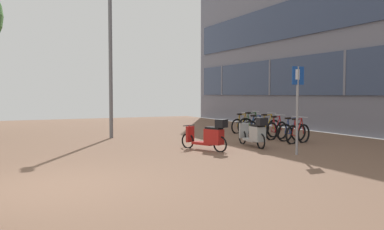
{
  "coord_description": "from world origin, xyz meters",
  "views": [
    {
      "loc": [
        -0.64,
        -7.49,
        1.69
      ],
      "look_at": [
        3.02,
        0.21,
        1.24
      ],
      "focal_mm": 36.78,
      "sensor_mm": 36.0,
      "label": 1
    }
  ],
  "objects_px": {
    "bicycle_rack_05": "(251,126)",
    "lamp_post": "(110,50)",
    "scooter_mid": "(210,136)",
    "bicycle_rack_01": "(292,132)",
    "bicycle_rack_04": "(256,128)",
    "bicycle_rack_00": "(298,134)",
    "bicycle_rack_06": "(242,125)",
    "parking_sign": "(297,100)",
    "scooter_near": "(255,133)",
    "bicycle_rack_03": "(268,129)",
    "bicycle_rack_02": "(276,130)"
  },
  "relations": [
    {
      "from": "bicycle_rack_05",
      "to": "scooter_mid",
      "type": "xyz_separation_m",
      "value": [
        -3.84,
        -3.47,
        0.08
      ]
    },
    {
      "from": "bicycle_rack_05",
      "to": "scooter_near",
      "type": "xyz_separation_m",
      "value": [
        -2.18,
        -3.4,
        0.09
      ]
    },
    {
      "from": "scooter_near",
      "to": "parking_sign",
      "type": "bearing_deg",
      "value": -85.17
    },
    {
      "from": "bicycle_rack_01",
      "to": "scooter_mid",
      "type": "relative_size",
      "value": 0.78
    },
    {
      "from": "bicycle_rack_04",
      "to": "lamp_post",
      "type": "distance_m",
      "value": 6.52
    },
    {
      "from": "bicycle_rack_01",
      "to": "scooter_near",
      "type": "bearing_deg",
      "value": -159.11
    },
    {
      "from": "bicycle_rack_06",
      "to": "bicycle_rack_04",
      "type": "bearing_deg",
      "value": -96.38
    },
    {
      "from": "bicycle_rack_02",
      "to": "bicycle_rack_03",
      "type": "bearing_deg",
      "value": 83.95
    },
    {
      "from": "bicycle_rack_00",
      "to": "scooter_near",
      "type": "height_order",
      "value": "scooter_near"
    },
    {
      "from": "scooter_mid",
      "to": "parking_sign",
      "type": "relative_size",
      "value": 0.66
    },
    {
      "from": "bicycle_rack_06",
      "to": "parking_sign",
      "type": "height_order",
      "value": "parking_sign"
    },
    {
      "from": "parking_sign",
      "to": "lamp_post",
      "type": "distance_m",
      "value": 7.59
    },
    {
      "from": "bicycle_rack_00",
      "to": "bicycle_rack_01",
      "type": "height_order",
      "value": "bicycle_rack_00"
    },
    {
      "from": "bicycle_rack_04",
      "to": "parking_sign",
      "type": "bearing_deg",
      "value": -111.76
    },
    {
      "from": "lamp_post",
      "to": "bicycle_rack_03",
      "type": "bearing_deg",
      "value": -24.07
    },
    {
      "from": "bicycle_rack_05",
      "to": "parking_sign",
      "type": "xyz_separation_m",
      "value": [
        -2.02,
        -5.22,
        1.16
      ]
    },
    {
      "from": "scooter_mid",
      "to": "parking_sign",
      "type": "distance_m",
      "value": 2.75
    },
    {
      "from": "bicycle_rack_00",
      "to": "bicycle_rack_04",
      "type": "distance_m",
      "value": 2.58
    },
    {
      "from": "bicycle_rack_04",
      "to": "bicycle_rack_06",
      "type": "relative_size",
      "value": 0.97
    },
    {
      "from": "bicycle_rack_00",
      "to": "bicycle_rack_03",
      "type": "relative_size",
      "value": 0.94
    },
    {
      "from": "bicycle_rack_03",
      "to": "bicycle_rack_05",
      "type": "height_order",
      "value": "bicycle_rack_05"
    },
    {
      "from": "bicycle_rack_01",
      "to": "scooter_near",
      "type": "xyz_separation_m",
      "value": [
        -2.16,
        -0.82,
        0.12
      ]
    },
    {
      "from": "bicycle_rack_03",
      "to": "bicycle_rack_05",
      "type": "distance_m",
      "value": 1.29
    },
    {
      "from": "bicycle_rack_01",
      "to": "bicycle_rack_03",
      "type": "distance_m",
      "value": 1.29
    },
    {
      "from": "bicycle_rack_06",
      "to": "scooter_mid",
      "type": "height_order",
      "value": "scooter_mid"
    },
    {
      "from": "bicycle_rack_04",
      "to": "bicycle_rack_05",
      "type": "distance_m",
      "value": 0.67
    },
    {
      "from": "bicycle_rack_02",
      "to": "bicycle_rack_04",
      "type": "relative_size",
      "value": 1.02
    },
    {
      "from": "bicycle_rack_04",
      "to": "bicycle_rack_00",
      "type": "bearing_deg",
      "value": -91.76
    },
    {
      "from": "bicycle_rack_05",
      "to": "bicycle_rack_06",
      "type": "bearing_deg",
      "value": 94.56
    },
    {
      "from": "bicycle_rack_01",
      "to": "bicycle_rack_05",
      "type": "height_order",
      "value": "bicycle_rack_05"
    },
    {
      "from": "scooter_near",
      "to": "scooter_mid",
      "type": "height_order",
      "value": "scooter_near"
    },
    {
      "from": "bicycle_rack_00",
      "to": "bicycle_rack_01",
      "type": "bearing_deg",
      "value": 68.13
    },
    {
      "from": "bicycle_rack_03",
      "to": "bicycle_rack_02",
      "type": "bearing_deg",
      "value": -96.05
    },
    {
      "from": "lamp_post",
      "to": "bicycle_rack_02",
      "type": "bearing_deg",
      "value": -29.69
    },
    {
      "from": "bicycle_rack_03",
      "to": "lamp_post",
      "type": "xyz_separation_m",
      "value": [
        -5.53,
        2.47,
        3.03
      ]
    },
    {
      "from": "bicycle_rack_06",
      "to": "scooter_near",
      "type": "relative_size",
      "value": 0.72
    },
    {
      "from": "scooter_near",
      "to": "parking_sign",
      "type": "distance_m",
      "value": 2.12
    },
    {
      "from": "bicycle_rack_02",
      "to": "bicycle_rack_04",
      "type": "height_order",
      "value": "bicycle_rack_02"
    },
    {
      "from": "scooter_mid",
      "to": "lamp_post",
      "type": "height_order",
      "value": "lamp_post"
    },
    {
      "from": "bicycle_rack_00",
      "to": "bicycle_rack_04",
      "type": "height_order",
      "value": "bicycle_rack_00"
    },
    {
      "from": "bicycle_rack_00",
      "to": "lamp_post",
      "type": "xyz_separation_m",
      "value": [
        -5.38,
        4.4,
        3.05
      ]
    },
    {
      "from": "bicycle_rack_06",
      "to": "scooter_near",
      "type": "height_order",
      "value": "scooter_near"
    },
    {
      "from": "scooter_near",
      "to": "parking_sign",
      "type": "relative_size",
      "value": 0.73
    },
    {
      "from": "bicycle_rack_03",
      "to": "scooter_mid",
      "type": "distance_m",
      "value": 4.31
    },
    {
      "from": "bicycle_rack_05",
      "to": "bicycle_rack_06",
      "type": "distance_m",
      "value": 0.65
    },
    {
      "from": "bicycle_rack_02",
      "to": "bicycle_rack_06",
      "type": "bearing_deg",
      "value": 86.86
    },
    {
      "from": "parking_sign",
      "to": "bicycle_rack_01",
      "type": "bearing_deg",
      "value": 52.8
    },
    {
      "from": "bicycle_rack_05",
      "to": "lamp_post",
      "type": "bearing_deg",
      "value": 168.19
    },
    {
      "from": "bicycle_rack_04",
      "to": "bicycle_rack_05",
      "type": "xyz_separation_m",
      "value": [
        0.2,
        0.64,
        0.03
      ]
    },
    {
      "from": "bicycle_rack_00",
      "to": "lamp_post",
      "type": "distance_m",
      "value": 7.59
    }
  ]
}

